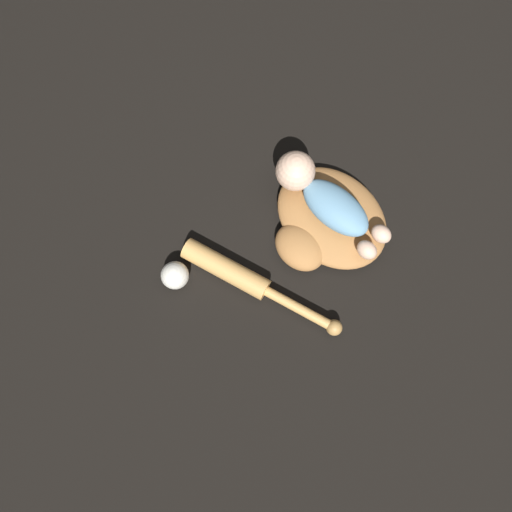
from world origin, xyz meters
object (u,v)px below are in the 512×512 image
(baby_figure, at_px, (322,195))
(baseball_glove, at_px, (326,222))
(baseball, at_px, (175,275))
(baseball_bat, at_px, (243,278))

(baby_figure, bearing_deg, baseball_glove, 149.70)
(baseball, bearing_deg, baseball_bat, -144.90)
(baseball_glove, relative_size, baseball, 4.90)
(baseball_glove, bearing_deg, baseball_bat, 71.40)
(baseball_glove, relative_size, baby_figure, 1.02)
(baseball_glove, xyz_separation_m, baseball, (0.25, 0.39, 0.00))
(baseball_glove, xyz_separation_m, baby_figure, (0.05, -0.03, 0.08))
(baseball_glove, height_order, baseball_bat, baseball_glove)
(baseball_bat, xyz_separation_m, baseball, (0.16, 0.11, 0.01))
(baseball_glove, relative_size, baseball_bat, 0.78)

